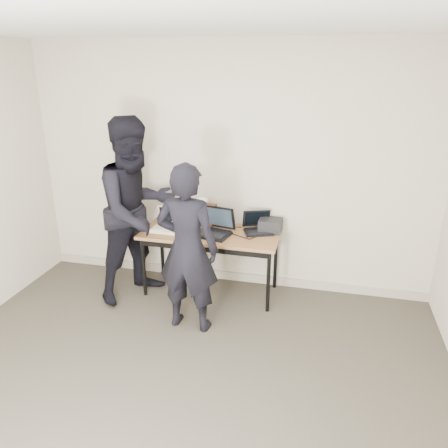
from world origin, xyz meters
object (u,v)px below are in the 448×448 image
(leather_satchel, at_px, (200,214))
(person_observer, at_px, (137,210))
(desk, at_px, (210,238))
(equipment_box, at_px, (270,225))
(person_typist, at_px, (187,249))
(laptop_beige, at_px, (168,225))
(laptop_right, at_px, (258,227))
(laptop_center, at_px, (215,228))

(leather_satchel, bearing_deg, person_observer, -135.06)
(desk, bearing_deg, equipment_box, 17.81)
(desk, height_order, equipment_box, equipment_box)
(person_typist, bearing_deg, desk, -88.96)
(laptop_beige, distance_m, laptop_right, 0.99)
(person_typist, bearing_deg, equipment_box, -123.07)
(laptop_center, bearing_deg, laptop_right, 33.10)
(equipment_box, bearing_deg, laptop_right, -165.55)
(person_observer, bearing_deg, laptop_right, -41.90)
(laptop_beige, bearing_deg, desk, 3.03)
(desk, distance_m, laptop_beige, 0.49)
(desk, bearing_deg, leather_satchel, 129.23)
(laptop_right, xyz_separation_m, equipment_box, (0.13, 0.03, 0.02))
(laptop_center, xyz_separation_m, person_observer, (-0.80, -0.18, 0.20))
(desk, xyz_separation_m, laptop_beige, (-0.48, -0.01, 0.11))
(desk, relative_size, laptop_center, 3.51)
(desk, xyz_separation_m, person_observer, (-0.74, -0.20, 0.32))
(laptop_beige, distance_m, person_observer, 0.39)
(leather_satchel, xyz_separation_m, equipment_box, (0.81, -0.04, -0.06))
(laptop_beige, height_order, person_observer, person_observer)
(laptop_beige, bearing_deg, equipment_box, 12.22)
(laptop_right, relative_size, leather_satchel, 1.01)
(person_observer, bearing_deg, laptop_center, -45.02)
(equipment_box, height_order, person_typist, person_typist)
(laptop_center, xyz_separation_m, person_typist, (-0.08, -0.68, 0.04))
(desk, xyz_separation_m, equipment_box, (0.63, 0.19, 0.13))
(leather_satchel, xyz_separation_m, person_observer, (-0.56, -0.43, 0.14))
(equipment_box, xyz_separation_m, person_typist, (-0.66, -0.89, 0.03))
(leather_satchel, relative_size, person_typist, 0.23)
(laptop_center, relative_size, person_observer, 0.22)
(desk, xyz_separation_m, laptop_center, (0.06, -0.02, 0.12))
(laptop_beige, height_order, equipment_box, laptop_beige)
(person_observer, bearing_deg, desk, -42.87)
(person_observer, bearing_deg, person_typist, -92.99)
(desk, xyz_separation_m, person_typist, (-0.03, -0.70, 0.16))
(laptop_center, height_order, person_typist, person_typist)
(laptop_center, distance_m, leather_satchel, 0.35)
(laptop_right, bearing_deg, laptop_center, -178.97)
(leather_satchel, bearing_deg, equipment_box, 5.05)
(laptop_beige, xyz_separation_m, person_typist, (0.45, -0.69, 0.06))
(laptop_beige, distance_m, equipment_box, 1.13)
(laptop_center, height_order, equipment_box, laptop_center)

